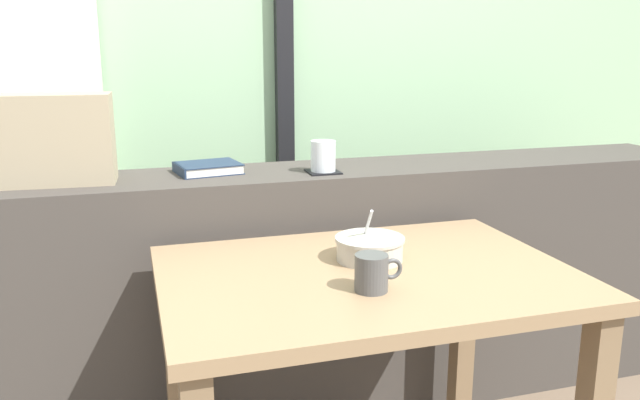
# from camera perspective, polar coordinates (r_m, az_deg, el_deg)

# --- Properties ---
(outdoor_backdrop) EXTENTS (4.80, 0.08, 2.80)m
(outdoor_backdrop) POSITION_cam_1_polar(r_m,az_deg,el_deg) (2.76, -4.85, 16.75)
(outdoor_backdrop) COLOR #9EC699
(outdoor_backdrop) RESTS_ON ground
(curtain_left_panel) EXTENTS (0.56, 0.06, 2.50)m
(curtain_left_panel) POSITION_cam_1_polar(r_m,az_deg,el_deg) (2.62, -25.24, 12.43)
(curtain_left_panel) COLOR silver
(curtain_left_panel) RESTS_ON ground
(window_divider_post) EXTENTS (0.07, 0.05, 2.60)m
(window_divider_post) POSITION_cam_1_polar(r_m,az_deg,el_deg) (2.70, -3.23, 14.72)
(window_divider_post) COLOR black
(window_divider_post) RESTS_ON ground
(dark_console_ledge) EXTENTS (2.80, 0.34, 0.85)m
(dark_console_ledge) POSITION_cam_1_polar(r_m,az_deg,el_deg) (2.22, -0.50, -8.08)
(dark_console_ledge) COLOR #423D38
(dark_console_ledge) RESTS_ON ground
(breakfast_table) EXTENTS (1.00, 0.70, 0.71)m
(breakfast_table) POSITION_cam_1_polar(r_m,az_deg,el_deg) (1.64, 4.09, -10.09)
(breakfast_table) COLOR #826849
(breakfast_table) RESTS_ON ground
(coaster_square) EXTENTS (0.10, 0.10, 0.00)m
(coaster_square) POSITION_cam_1_polar(r_m,az_deg,el_deg) (2.05, 0.27, 2.51)
(coaster_square) COLOR black
(coaster_square) RESTS_ON dark_console_ledge
(juice_glass) EXTENTS (0.08, 0.08, 0.10)m
(juice_glass) POSITION_cam_1_polar(r_m,az_deg,el_deg) (2.04, 0.28, 3.82)
(juice_glass) COLOR white
(juice_glass) RESTS_ON coaster_square
(closed_book) EXTENTS (0.22, 0.19, 0.03)m
(closed_book) POSITION_cam_1_polar(r_m,az_deg,el_deg) (2.07, -9.93, 2.81)
(closed_book) COLOR #1E2D47
(closed_book) RESTS_ON dark_console_ledge
(throw_pillow) EXTENTS (0.33, 0.16, 0.26)m
(throw_pillow) POSITION_cam_1_polar(r_m,az_deg,el_deg) (2.01, -22.39, 4.99)
(throw_pillow) COLOR tan
(throw_pillow) RESTS_ON dark_console_ledge
(soup_bowl) EXTENTS (0.18, 0.18, 0.14)m
(soup_bowl) POSITION_cam_1_polar(r_m,az_deg,el_deg) (1.66, 4.57, -4.28)
(soup_bowl) COLOR #BCB7A8
(soup_bowl) RESTS_ON breakfast_table
(ceramic_mug) EXTENTS (0.11, 0.08, 0.08)m
(ceramic_mug) POSITION_cam_1_polar(r_m,az_deg,el_deg) (1.46, 4.66, -6.43)
(ceramic_mug) COLOR #4C4C4C
(ceramic_mug) RESTS_ON breakfast_table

